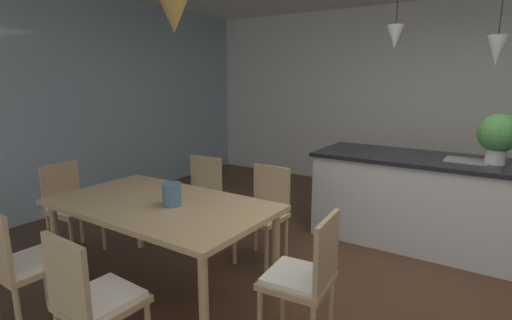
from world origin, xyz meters
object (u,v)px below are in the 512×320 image
kitchen_island (428,201)px  potted_plant_on_island (498,135)px  chair_near_left (21,263)px  vase_on_dining_table (172,194)px  chair_far_right (264,211)px  chair_kitchen_end (305,276)px  dining_table (161,210)px  chair_far_left (199,197)px  chair_window_end (71,205)px  chair_near_right (93,300)px

kitchen_island → potted_plant_on_island: (0.52, 0.00, 0.70)m
chair_near_left → vase_on_dining_table: 1.06m
chair_near_left → chair_far_right: size_ratio=1.00×
chair_far_right → kitchen_island: kitchen_island is taller
chair_kitchen_end → vase_on_dining_table: 1.16m
vase_on_dining_table → dining_table: bearing=178.7°
vase_on_dining_table → chair_near_left: bearing=-121.0°
chair_far_left → chair_far_right: bearing=0.0°
chair_far_right → potted_plant_on_island: potted_plant_on_island is taller
chair_far_left → chair_window_end: 1.21m
chair_near_left → potted_plant_on_island: size_ratio=1.91×
chair_near_left → kitchen_island: kitchen_island is taller
chair_far_right → potted_plant_on_island: size_ratio=1.91×
chair_far_left → chair_kitchen_end: 1.84m
chair_near_right → vase_on_dining_table: bearing=106.7°
chair_far_left → chair_far_right: 0.78m
chair_near_right → potted_plant_on_island: (1.71, 2.93, 0.69)m
chair_window_end → chair_near_right: same height
chair_window_end → chair_far_right: size_ratio=1.00×
kitchen_island → potted_plant_on_island: bearing=0.0°
chair_near_right → potted_plant_on_island: bearing=59.7°
chair_window_end → potted_plant_on_island: potted_plant_on_island is taller
chair_near_right → kitchen_island: 3.16m
chair_far_right → chair_near_left: bearing=-114.2°
dining_table → potted_plant_on_island: 2.98m
chair_far_left → chair_kitchen_end: bearing=-27.9°
chair_near_left → chair_window_end: bearing=134.3°
chair_window_end → chair_far_right: bearing=28.2°
chair_near_left → kitchen_island: bearing=56.1°
vase_on_dining_table → chair_kitchen_end: bearing=0.4°
chair_kitchen_end → vase_on_dining_table: bearing=-179.6°
chair_window_end → vase_on_dining_table: vase_on_dining_table is taller
chair_kitchen_end → vase_on_dining_table: (-1.11, -0.01, 0.34)m
chair_far_left → chair_window_end: bearing=-134.0°
dining_table → chair_kitchen_end: bearing=0.2°
chair_window_end → chair_kitchen_end: (2.47, 0.01, 0.00)m
chair_far_left → vase_on_dining_table: bearing=-59.1°
kitchen_island → potted_plant_on_island: potted_plant_on_island is taller
chair_window_end → chair_kitchen_end: same height
potted_plant_on_island → chair_far_left: bearing=-154.4°
chair_window_end → vase_on_dining_table: (1.36, 0.00, 0.34)m
chair_kitchen_end → potted_plant_on_island: (0.86, 2.06, 0.69)m
chair_window_end → chair_near_left: (0.85, -0.86, 0.00)m
chair_far_right → potted_plant_on_island: bearing=34.9°
kitchen_island → vase_on_dining_table: (-1.45, -2.06, 0.35)m
dining_table → vase_on_dining_table: 0.20m
dining_table → chair_far_left: chair_far_left is taller
vase_on_dining_table → chair_far_right: bearing=73.2°
chair_near_left → chair_kitchen_end: 1.85m
chair_kitchen_end → chair_far_right: 1.21m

